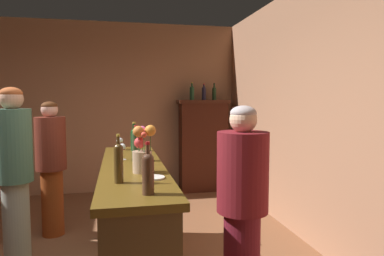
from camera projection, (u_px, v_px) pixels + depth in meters
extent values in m
cube|color=#AF7B59|center=(83.00, 108.00, 5.88)|extent=(5.34, 0.12, 2.89)
cube|color=#AB7756|center=(358.00, 116.00, 3.09)|extent=(0.12, 6.85, 2.89)
cube|color=brown|center=(133.00, 227.00, 3.01)|extent=(0.46, 2.24, 0.98)
cube|color=brown|center=(133.00, 168.00, 2.97)|extent=(0.52, 2.34, 0.05)
cube|color=#3B170D|center=(203.00, 145.00, 6.06)|extent=(0.80, 0.35, 1.58)
cube|color=#3D1A0E|center=(203.00, 102.00, 6.00)|extent=(0.88, 0.41, 0.06)
cylinder|color=#4C2E1F|center=(148.00, 177.00, 2.05)|extent=(0.07, 0.07, 0.21)
sphere|color=#4C2E1F|center=(148.00, 159.00, 2.04)|extent=(0.07, 0.07, 0.07)
cylinder|color=#4C2E1F|center=(148.00, 152.00, 2.04)|extent=(0.02, 0.02, 0.09)
cylinder|color=#B0161B|center=(148.00, 143.00, 2.03)|extent=(0.03, 0.03, 0.02)
cylinder|color=#4A3416|center=(119.00, 166.00, 2.33)|extent=(0.06, 0.06, 0.23)
sphere|color=#4A3416|center=(118.00, 148.00, 2.32)|extent=(0.06, 0.06, 0.06)
cylinder|color=#4A3416|center=(118.00, 142.00, 2.31)|extent=(0.02, 0.02, 0.08)
cylinder|color=gold|center=(118.00, 135.00, 2.31)|extent=(0.02, 0.02, 0.02)
cylinder|color=#133E1C|center=(134.00, 141.00, 3.80)|extent=(0.08, 0.08, 0.20)
sphere|color=#133E1C|center=(134.00, 132.00, 3.79)|extent=(0.08, 0.08, 0.08)
cylinder|color=#133E1C|center=(134.00, 128.00, 3.78)|extent=(0.03, 0.03, 0.10)
cylinder|color=gold|center=(134.00, 123.00, 3.78)|extent=(0.03, 0.03, 0.02)
cylinder|color=#304529|center=(136.00, 148.00, 3.17)|extent=(0.08, 0.08, 0.24)
sphere|color=#304529|center=(136.00, 135.00, 3.16)|extent=(0.08, 0.08, 0.08)
cylinder|color=#304529|center=(136.00, 131.00, 3.16)|extent=(0.03, 0.03, 0.07)
cylinder|color=#B22726|center=(136.00, 126.00, 3.16)|extent=(0.04, 0.04, 0.02)
cylinder|color=white|center=(120.00, 149.00, 3.88)|extent=(0.06, 0.06, 0.00)
cylinder|color=white|center=(120.00, 146.00, 3.87)|extent=(0.01, 0.01, 0.06)
ellipsoid|color=white|center=(120.00, 141.00, 3.87)|extent=(0.07, 0.07, 0.07)
ellipsoid|color=maroon|center=(120.00, 142.00, 3.87)|extent=(0.06, 0.06, 0.03)
cylinder|color=white|center=(123.00, 160.00, 3.23)|extent=(0.07, 0.07, 0.00)
cylinder|color=white|center=(122.00, 155.00, 3.22)|extent=(0.01, 0.01, 0.08)
ellipsoid|color=white|center=(122.00, 147.00, 3.22)|extent=(0.06, 0.06, 0.07)
ellipsoid|color=maroon|center=(122.00, 149.00, 3.22)|extent=(0.05, 0.05, 0.03)
cylinder|color=tan|center=(142.00, 162.00, 2.66)|extent=(0.15, 0.15, 0.17)
cylinder|color=#38602D|center=(150.00, 145.00, 2.66)|extent=(0.01, 0.01, 0.22)
sphere|color=orange|center=(150.00, 131.00, 2.65)|extent=(0.09, 0.09, 0.09)
cylinder|color=#38602D|center=(142.00, 145.00, 2.70)|extent=(0.01, 0.01, 0.21)
sphere|color=#D14989|center=(142.00, 131.00, 2.69)|extent=(0.08, 0.08, 0.08)
cylinder|color=#38602D|center=(140.00, 151.00, 2.67)|extent=(0.01, 0.01, 0.13)
sphere|color=red|center=(140.00, 143.00, 2.66)|extent=(0.09, 0.09, 0.09)
cylinder|color=#38602D|center=(139.00, 146.00, 2.63)|extent=(0.01, 0.01, 0.22)
sphere|color=orange|center=(138.00, 131.00, 2.63)|extent=(0.08, 0.08, 0.08)
cylinder|color=#38602D|center=(144.00, 148.00, 2.60)|extent=(0.01, 0.01, 0.20)
sphere|color=#D23F2C|center=(144.00, 135.00, 2.59)|extent=(0.04, 0.04, 0.04)
cylinder|color=white|center=(153.00, 178.00, 2.47)|extent=(0.16, 0.16, 0.01)
cylinder|color=#234D2D|center=(192.00, 94.00, 5.95)|extent=(0.08, 0.08, 0.20)
sphere|color=#234D2D|center=(192.00, 88.00, 5.94)|extent=(0.08, 0.08, 0.08)
cylinder|color=#234D2D|center=(192.00, 86.00, 5.94)|extent=(0.03, 0.03, 0.09)
cylinder|color=gold|center=(192.00, 83.00, 5.93)|extent=(0.03, 0.03, 0.02)
cylinder|color=#25213B|center=(204.00, 94.00, 5.99)|extent=(0.07, 0.07, 0.19)
sphere|color=#25213B|center=(204.00, 89.00, 5.98)|extent=(0.07, 0.07, 0.07)
cylinder|color=#25213B|center=(204.00, 87.00, 5.98)|extent=(0.03, 0.03, 0.07)
cylinder|color=#B32128|center=(204.00, 84.00, 5.98)|extent=(0.03, 0.03, 0.02)
cylinder|color=#1D381D|center=(214.00, 95.00, 6.03)|extent=(0.07, 0.07, 0.19)
sphere|color=#1D381D|center=(214.00, 89.00, 6.02)|extent=(0.07, 0.07, 0.07)
cylinder|color=#1D381D|center=(214.00, 87.00, 6.02)|extent=(0.03, 0.03, 0.09)
cylinder|color=black|center=(214.00, 84.00, 6.02)|extent=(0.03, 0.03, 0.02)
cylinder|color=#9A9D8F|center=(17.00, 228.00, 3.15)|extent=(0.23, 0.23, 0.86)
cylinder|color=#426853|center=(13.00, 146.00, 3.09)|extent=(0.32, 0.32, 0.65)
sphere|color=tan|center=(11.00, 99.00, 3.05)|extent=(0.20, 0.20, 0.20)
ellipsoid|color=#9D4A22|center=(11.00, 93.00, 3.05)|extent=(0.19, 0.19, 0.11)
cylinder|color=#8A3714|center=(53.00, 202.00, 4.08)|extent=(0.25, 0.25, 0.78)
cylinder|color=maroon|center=(51.00, 143.00, 4.02)|extent=(0.34, 0.34, 0.61)
sphere|color=#E4A691|center=(49.00, 110.00, 3.99)|extent=(0.19, 0.19, 0.19)
ellipsoid|color=#572D14|center=(49.00, 106.00, 3.98)|extent=(0.18, 0.18, 0.10)
cylinder|color=maroon|center=(243.00, 172.00, 2.57)|extent=(0.38, 0.38, 0.59)
sphere|color=beige|center=(243.00, 119.00, 2.54)|extent=(0.20, 0.20, 0.20)
ellipsoid|color=#B6A8A8|center=(243.00, 113.00, 2.53)|extent=(0.19, 0.19, 0.11)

